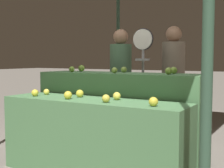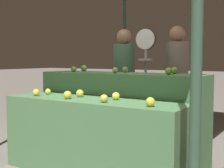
# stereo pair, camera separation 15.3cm
# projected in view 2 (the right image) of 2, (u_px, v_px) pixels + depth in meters

# --- Properties ---
(display_counter_front) EXTENTS (2.11, 0.55, 0.84)m
(display_counter_front) POSITION_uv_depth(u_px,v_px,m) (92.00, 138.00, 3.37)
(display_counter_front) COLOR #4C7A4C
(display_counter_front) RESTS_ON ground_plane
(display_counter_back) EXTENTS (2.11, 0.55, 1.10)m
(display_counter_back) POSITION_uv_depth(u_px,v_px,m) (121.00, 117.00, 3.86)
(display_counter_back) COLOR #4C7A4C
(display_counter_back) RESTS_ON ground_plane
(apple_front_0) EXTENTS (0.08, 0.08, 0.08)m
(apple_front_0) POSITION_uv_depth(u_px,v_px,m) (36.00, 92.00, 3.66)
(apple_front_0) COLOR gold
(apple_front_0) RESTS_ON display_counter_front
(apple_front_1) EXTENTS (0.09, 0.09, 0.09)m
(apple_front_1) POSITION_uv_depth(u_px,v_px,m) (68.00, 95.00, 3.38)
(apple_front_1) COLOR gold
(apple_front_1) RESTS_ON display_counter_front
(apple_front_2) EXTENTS (0.08, 0.08, 0.08)m
(apple_front_2) POSITION_uv_depth(u_px,v_px,m) (104.00, 98.00, 3.11)
(apple_front_2) COLOR gold
(apple_front_2) RESTS_ON display_counter_front
(apple_front_3) EXTENTS (0.09, 0.09, 0.09)m
(apple_front_3) POSITION_uv_depth(u_px,v_px,m) (150.00, 102.00, 2.84)
(apple_front_3) COLOR gold
(apple_front_3) RESTS_ON display_counter_front
(apple_front_4) EXTENTS (0.07, 0.07, 0.07)m
(apple_front_4) POSITION_uv_depth(u_px,v_px,m) (48.00, 92.00, 3.82)
(apple_front_4) COLOR yellow
(apple_front_4) RESTS_ON display_counter_front
(apple_front_5) EXTENTS (0.09, 0.09, 0.09)m
(apple_front_5) POSITION_uv_depth(u_px,v_px,m) (80.00, 93.00, 3.55)
(apple_front_5) COLOR gold
(apple_front_5) RESTS_ON display_counter_front
(apple_front_6) EXTENTS (0.08, 0.08, 0.08)m
(apple_front_6) POSITION_uv_depth(u_px,v_px,m) (116.00, 96.00, 3.30)
(apple_front_6) COLOR yellow
(apple_front_6) RESTS_ON display_counter_front
(apple_back_0) EXTENTS (0.07, 0.07, 0.07)m
(apple_back_0) POSITION_uv_depth(u_px,v_px,m) (74.00, 69.00, 4.09)
(apple_back_0) COLOR #7AA338
(apple_back_0) RESTS_ON display_counter_back
(apple_back_1) EXTENTS (0.07, 0.07, 0.07)m
(apple_back_1) POSITION_uv_depth(u_px,v_px,m) (115.00, 70.00, 3.72)
(apple_back_1) COLOR #8EB247
(apple_back_1) RESTS_ON display_counter_back
(apple_back_2) EXTENTS (0.08, 0.08, 0.08)m
(apple_back_2) POSITION_uv_depth(u_px,v_px,m) (169.00, 71.00, 3.37)
(apple_back_2) COLOR #84AD3D
(apple_back_2) RESTS_ON display_counter_back
(apple_back_3) EXTENTS (0.09, 0.09, 0.09)m
(apple_back_3) POSITION_uv_depth(u_px,v_px,m) (84.00, 68.00, 4.27)
(apple_back_3) COLOR #7AA338
(apple_back_3) RESTS_ON display_counter_back
(apple_back_4) EXTENTS (0.07, 0.07, 0.07)m
(apple_back_4) POSITION_uv_depth(u_px,v_px,m) (125.00, 70.00, 3.90)
(apple_back_4) COLOR #8EB247
(apple_back_4) RESTS_ON display_counter_back
(apple_back_5) EXTENTS (0.08, 0.08, 0.08)m
(apple_back_5) POSITION_uv_depth(u_px,v_px,m) (174.00, 70.00, 3.55)
(apple_back_5) COLOR #84AD3D
(apple_back_5) RESTS_ON display_counter_back
(produce_scale) EXTENTS (0.30, 0.20, 1.70)m
(produce_scale) POSITION_uv_depth(u_px,v_px,m) (145.00, 61.00, 4.32)
(produce_scale) COLOR #99999E
(produce_scale) RESTS_ON ground_plane
(person_vendor_at_scale) EXTENTS (0.37, 0.37, 1.72)m
(person_vendor_at_scale) POSITION_uv_depth(u_px,v_px,m) (124.00, 77.00, 4.69)
(person_vendor_at_scale) COLOR #2D2D38
(person_vendor_at_scale) RESTS_ON ground_plane
(person_customer_left) EXTENTS (0.36, 0.36, 1.74)m
(person_customer_left) POSITION_uv_depth(u_px,v_px,m) (177.00, 77.00, 4.49)
(person_customer_left) COLOR #2D2D38
(person_customer_left) RESTS_ON ground_plane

